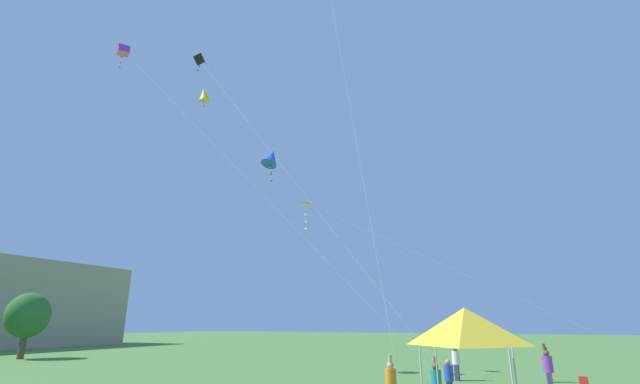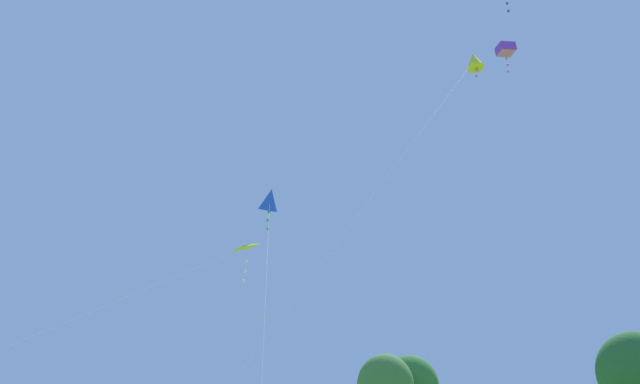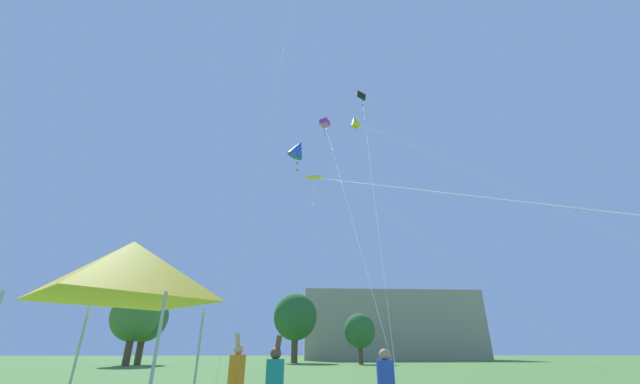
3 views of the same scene
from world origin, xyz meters
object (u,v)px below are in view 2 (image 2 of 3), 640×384
kite_yellow_delta_0 (242,250)px  kite_purple_box_3 (505,50)px  kite_yellow_diamond_2 (474,61)px  kite_blue_diamond_4 (270,200)px

kite_yellow_delta_0 → kite_purple_box_3: kite_purple_box_3 is taller
kite_yellow_delta_0 → kite_yellow_diamond_2: 15.50m
kite_yellow_diamond_2 → kite_purple_box_3: 8.41m
kite_yellow_delta_0 → kite_purple_box_3: bearing=84.4°
kite_purple_box_3 → kite_blue_diamond_4: bearing=-99.1°
kite_purple_box_3 → kite_yellow_diamond_2: bearing=-73.3°
kite_yellow_delta_0 → kite_blue_diamond_4: size_ratio=1.46×
kite_yellow_delta_0 → kite_blue_diamond_4: bearing=113.8°
kite_purple_box_3 → kite_blue_diamond_4: (-2.51, -15.65, -12.55)m
kite_blue_diamond_4 → kite_yellow_diamond_2: bearing=62.7°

